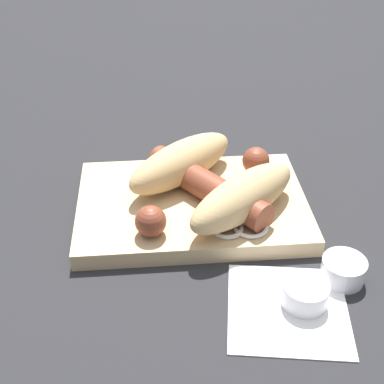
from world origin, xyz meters
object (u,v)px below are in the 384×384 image
object	(u,v)px
food_tray	(192,206)
condiment_cup_near	(305,295)
bread_roll	(211,179)
condiment_cup_far	(343,271)
sausage	(207,188)

from	to	relation	value
food_tray	condiment_cup_near	distance (m)	0.19
bread_roll	condiment_cup_far	size ratio (longest dim) A/B	4.80
condiment_cup_near	condiment_cup_far	xyz separation A→B (m)	(0.05, 0.03, 0.00)
bread_roll	condiment_cup_far	distance (m)	0.18
sausage	condiment_cup_near	bearing A→B (deg)	-62.26
bread_roll	condiment_cup_near	distance (m)	0.18
bread_roll	condiment_cup_far	xyz separation A→B (m)	(0.13, -0.13, -0.04)
food_tray	sausage	world-z (taller)	sausage
condiment_cup_far	condiment_cup_near	bearing A→B (deg)	-148.07
bread_roll	condiment_cup_far	bearing A→B (deg)	-46.17
food_tray	condiment_cup_near	xyz separation A→B (m)	(0.10, -0.16, 0.00)
food_tray	condiment_cup_far	xyz separation A→B (m)	(0.15, -0.13, 0.00)
food_tray	bread_roll	bearing A→B (deg)	4.98
sausage	condiment_cup_near	world-z (taller)	sausage
food_tray	condiment_cup_far	size ratio (longest dim) A/B	5.94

